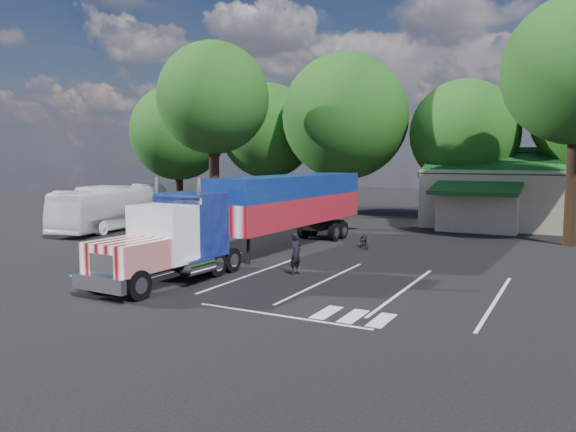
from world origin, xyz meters
The scene contains 11 objects.
ground centered at (0.00, 0.00, 0.00)m, with size 120.00×120.00×0.00m, color black.
tree_row_a centered at (-22.00, 16.50, 7.16)m, with size 9.00×9.00×11.68m.
tree_row_b centered at (-13.00, 17.80, 7.13)m, with size 8.40×8.40×11.35m.
tree_row_c centered at (-5.00, 16.20, 8.04)m, with size 10.00×10.00×13.05m.
tree_row_d centered at (4.00, 17.50, 6.58)m, with size 8.00×8.00×10.60m.
tree_near_left centered at (-10.50, 6.00, 8.81)m, with size 7.60×7.60×12.65m.
semi_truck centered at (-1.85, -1.81, 2.31)m, with size 3.45×19.55×4.08m.
woman centered at (1.60, -5.29, 0.87)m, with size 0.64×0.42×1.75m, color black.
bicycle centered at (1.80, 2.40, 0.44)m, with size 0.58×1.66×0.87m, color black.
tour_bus centered at (-15.91, 1.88, 1.48)m, with size 2.48×10.62×2.96m, color silver.
silver_sedan centered at (10.60, 14.00, 0.78)m, with size 1.66×4.75×1.56m, color #A9ACB1.
Camera 1 is at (12.08, -25.79, 4.89)m, focal length 35.00 mm.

